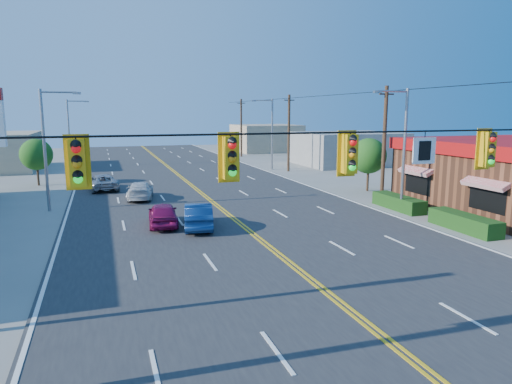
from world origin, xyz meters
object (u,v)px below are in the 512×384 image
object	(u,v)px
signal_span	(383,172)
car_blue	(198,216)
car_white	(140,191)
car_silver	(103,183)
car_magenta	(163,215)

from	to	relation	value
signal_span	car_blue	distance (m)	14.92
car_white	car_silver	bearing A→B (deg)	-54.61
signal_span	car_magenta	size ratio (longest dim) A/B	6.09
car_magenta	signal_span	bearing A→B (deg)	110.40
car_magenta	car_white	distance (m)	8.93
signal_span	car_white	distance (m)	25.01
car_magenta	car_silver	distance (m)	14.46
car_blue	car_white	bearing A→B (deg)	-66.31
car_magenta	car_blue	world-z (taller)	car_blue
car_blue	car_white	world-z (taller)	car_blue
signal_span	car_white	world-z (taller)	signal_span
signal_span	car_white	xyz separation A→B (m)	(-4.76, 24.18, -4.24)
car_silver	car_blue	bearing A→B (deg)	101.43
car_magenta	car_white	size ratio (longest dim) A/B	0.90
car_blue	signal_span	bearing A→B (deg)	109.89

